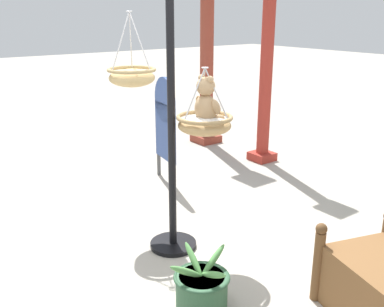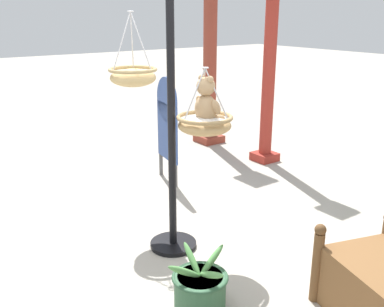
% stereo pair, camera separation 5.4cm
% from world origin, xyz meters
% --- Properties ---
extents(ground_plane, '(40.00, 40.00, 0.00)m').
position_xyz_m(ground_plane, '(0.00, 0.00, 0.00)').
color(ground_plane, '#A8A093').
extents(display_pole_central, '(0.44, 0.44, 2.33)m').
position_xyz_m(display_pole_central, '(-0.12, -0.04, 0.71)').
color(display_pole_central, black).
rests_on(display_pole_central, ground).
extents(hanging_basket_with_teddy, '(0.50, 0.50, 0.59)m').
position_xyz_m(hanging_basket_with_teddy, '(0.03, 0.21, 1.20)').
color(hanging_basket_with_teddy, tan).
extents(teddy_bear, '(0.29, 0.26, 0.43)m').
position_xyz_m(teddy_bear, '(0.03, 0.23, 1.38)').
color(teddy_bear, tan).
extents(hanging_basket_left_high, '(0.49, 0.49, 0.73)m').
position_xyz_m(hanging_basket_left_high, '(-0.91, 0.01, 1.53)').
color(hanging_basket_left_high, tan).
extents(greenhouse_pillar_left, '(0.42, 0.42, 2.88)m').
position_xyz_m(greenhouse_pillar_left, '(-2.76, 2.41, 1.39)').
color(greenhouse_pillar_left, brown).
rests_on(greenhouse_pillar_left, ground).
extents(greenhouse_pillar_right, '(0.35, 0.35, 2.82)m').
position_xyz_m(greenhouse_pillar_right, '(-1.47, 2.48, 1.36)').
color(greenhouse_pillar_right, '#9E2D23').
rests_on(greenhouse_pillar_right, ground).
extents(potted_plant_tall_leafy, '(0.55, 0.55, 0.45)m').
position_xyz_m(potted_plant_tall_leafy, '(0.76, -0.38, 0.17)').
color(potted_plant_tall_leafy, '#2D5638').
rests_on(potted_plant_tall_leafy, ground).
extents(display_sign_board, '(0.57, 0.14, 1.37)m').
position_xyz_m(display_sign_board, '(-1.61, 0.85, 0.82)').
color(display_sign_board, '#334C8C').
rests_on(display_sign_board, ground).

